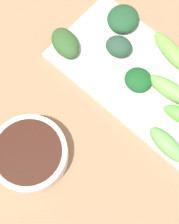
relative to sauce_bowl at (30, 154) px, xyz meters
name	(u,v)px	position (x,y,z in m)	size (l,w,h in m)	color
tabletop	(105,101)	(0.16, -0.02, -0.03)	(2.10, 2.10, 0.02)	#9C7052
sauce_bowl	(30,154)	(0.00, 0.00, 0.00)	(0.12, 0.12, 0.04)	silver
serving_plate	(144,80)	(0.23, -0.05, -0.02)	(0.17, 0.34, 0.01)	silver
broccoli_stalk_0	(172,91)	(0.24, -0.10, 0.00)	(0.03, 0.09, 0.03)	#71A150
broccoli_stalk_1	(168,143)	(0.16, -0.15, 0.00)	(0.03, 0.07, 0.03)	#68A454
broccoli_leafy_2	(138,80)	(0.22, -0.05, 0.00)	(0.05, 0.05, 0.03)	#175021
broccoli_leafy_4	(65,43)	(0.18, 0.09, 0.00)	(0.04, 0.07, 0.03)	#2F5527
broccoli_leafy_5	(123,19)	(0.29, 0.05, 0.00)	(0.06, 0.06, 0.03)	#1F492A
broccoli_stalk_7	(172,52)	(0.30, -0.06, 0.00)	(0.03, 0.10, 0.02)	#72AA47
broccoli_leafy_8	(119,46)	(0.24, 0.02, 0.01)	(0.04, 0.05, 0.03)	#264533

